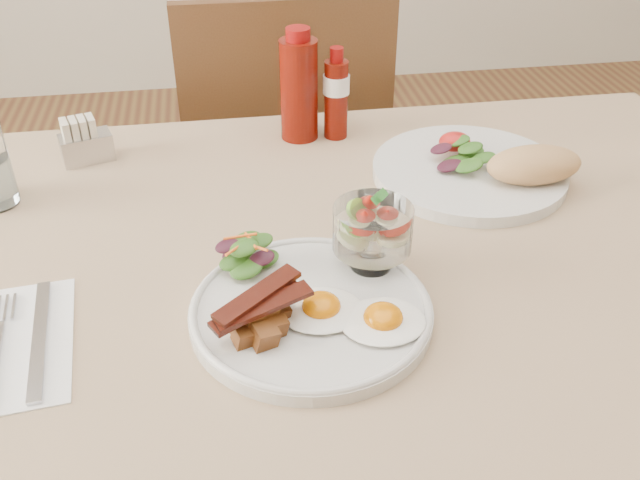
# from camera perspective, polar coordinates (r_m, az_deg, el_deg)

# --- Properties ---
(table) EXTENTS (1.33, 0.88, 0.75)m
(table) POSITION_cam_1_polar(r_m,az_deg,el_deg) (0.99, 1.27, -5.14)
(table) COLOR #53341A
(table) RESTS_ON ground
(chair_far) EXTENTS (0.42, 0.42, 0.93)m
(chair_far) POSITION_cam_1_polar(r_m,az_deg,el_deg) (1.62, -2.90, 5.84)
(chair_far) COLOR #53341A
(chair_far) RESTS_ON ground
(main_plate) EXTENTS (0.28, 0.28, 0.02)m
(main_plate) POSITION_cam_1_polar(r_m,az_deg,el_deg) (0.82, -0.73, -5.78)
(main_plate) COLOR silver
(main_plate) RESTS_ON table
(fried_eggs) EXTENTS (0.18, 0.13, 0.03)m
(fried_eggs) POSITION_cam_1_polar(r_m,az_deg,el_deg) (0.80, 2.56, -5.91)
(fried_eggs) COLOR white
(fried_eggs) RESTS_ON main_plate
(bacon_potato_pile) EXTENTS (0.12, 0.09, 0.05)m
(bacon_potato_pile) POSITION_cam_1_polar(r_m,az_deg,el_deg) (0.77, -4.81, -6.06)
(bacon_potato_pile) COLOR brown
(bacon_potato_pile) RESTS_ON main_plate
(side_salad) EXTENTS (0.08, 0.08, 0.04)m
(side_salad) POSITION_cam_1_polar(r_m,az_deg,el_deg) (0.87, -5.85, -1.23)
(side_salad) COLOR #204C14
(side_salad) RESTS_ON main_plate
(fruit_cup) EXTENTS (0.10, 0.10, 0.10)m
(fruit_cup) POSITION_cam_1_polar(r_m,az_deg,el_deg) (0.85, 4.20, 0.93)
(fruit_cup) COLOR white
(fruit_cup) RESTS_ON main_plate
(second_plate) EXTENTS (0.30, 0.30, 0.07)m
(second_plate) POSITION_cam_1_polar(r_m,az_deg,el_deg) (1.12, 12.98, 5.62)
(second_plate) COLOR silver
(second_plate) RESTS_ON table
(ketchup_bottle) EXTENTS (0.07, 0.07, 0.19)m
(ketchup_bottle) POSITION_cam_1_polar(r_m,az_deg,el_deg) (1.20, -1.70, 12.07)
(ketchup_bottle) COLOR #5D0D05
(ketchup_bottle) RESTS_ON table
(hot_sauce_bottle) EXTENTS (0.05, 0.05, 0.16)m
(hot_sauce_bottle) POSITION_cam_1_polar(r_m,az_deg,el_deg) (1.20, 1.30, 11.55)
(hot_sauce_bottle) COLOR #5D0D05
(hot_sauce_bottle) RESTS_ON table
(sugar_caddy) EXTENTS (0.09, 0.06, 0.07)m
(sugar_caddy) POSITION_cam_1_polar(r_m,az_deg,el_deg) (1.20, -18.32, 7.38)
(sugar_caddy) COLOR #B6B6BA
(sugar_caddy) RESTS_ON table
(napkin_cutlery) EXTENTS (0.14, 0.22, 0.01)m
(napkin_cutlery) POSITION_cam_1_polar(r_m,az_deg,el_deg) (0.86, -22.92, -7.61)
(napkin_cutlery) COLOR white
(napkin_cutlery) RESTS_ON table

